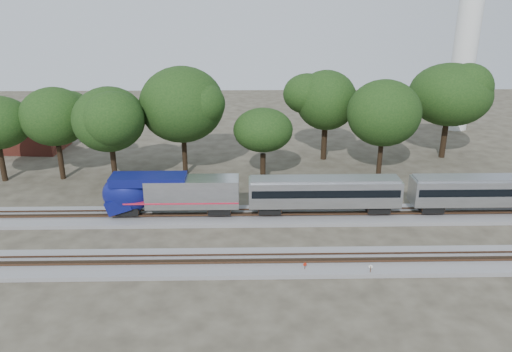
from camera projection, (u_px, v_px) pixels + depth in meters
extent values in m
plane|color=#383328|center=(267.00, 244.00, 48.97)|extent=(160.00, 160.00, 0.00)
cube|color=slate|center=(265.00, 216.00, 54.51)|extent=(160.00, 5.00, 0.40)
cube|color=brown|center=(265.00, 215.00, 53.68)|extent=(160.00, 0.08, 0.15)
cube|color=brown|center=(265.00, 209.00, 55.03)|extent=(160.00, 0.08, 0.15)
cube|color=slate|center=(269.00, 263.00, 45.15)|extent=(160.00, 5.00, 0.40)
cube|color=brown|center=(269.00, 262.00, 44.32)|extent=(160.00, 0.08, 0.15)
cube|color=brown|center=(269.00, 254.00, 45.66)|extent=(160.00, 0.08, 0.15)
cube|color=silver|center=(192.00, 192.00, 53.34)|extent=(9.91, 2.81, 3.09)
ellipsoid|color=navy|center=(126.00, 194.00, 53.29)|extent=(5.05, 2.92, 4.30)
cube|color=navy|center=(149.00, 179.00, 52.75)|extent=(7.95, 2.75, 0.94)
cube|color=black|center=(130.00, 186.00, 52.97)|extent=(0.42, 2.15, 1.22)
cube|color=#B51B34|center=(182.00, 199.00, 53.60)|extent=(12.16, 2.85, 0.17)
cube|color=black|center=(129.00, 209.00, 53.90)|extent=(2.43, 2.06, 0.84)
cube|color=black|center=(220.00, 208.00, 54.09)|extent=(2.43, 2.06, 0.84)
cube|color=silver|center=(324.00, 192.00, 53.67)|extent=(16.27, 2.81, 2.81)
cube|color=black|center=(324.00, 189.00, 53.57)|extent=(15.71, 2.86, 0.84)
cube|color=gray|center=(325.00, 179.00, 53.16)|extent=(15.90, 2.24, 0.33)
cube|color=black|center=(270.00, 208.00, 54.19)|extent=(2.43, 2.06, 0.84)
cube|color=black|center=(377.00, 207.00, 54.42)|extent=(2.43, 2.06, 0.84)
cube|color=silver|center=(486.00, 191.00, 54.01)|extent=(16.27, 2.81, 2.81)
cube|color=black|center=(487.00, 188.00, 53.91)|extent=(15.71, 2.86, 0.84)
cube|color=gray|center=(489.00, 178.00, 53.50)|extent=(15.90, 2.24, 0.33)
cube|color=black|center=(430.00, 206.00, 54.53)|extent=(2.43, 2.06, 0.84)
cylinder|color=#512D19|center=(305.00, 268.00, 43.73)|extent=(0.06, 0.06, 0.91)
cylinder|color=red|center=(305.00, 264.00, 43.59)|extent=(0.32, 0.11, 0.32)
cylinder|color=#512D19|center=(370.00, 271.00, 43.22)|extent=(0.07, 0.07, 1.00)
cylinder|color=silver|center=(371.00, 267.00, 43.07)|extent=(0.36, 0.09, 0.35)
cube|color=#512D19|center=(326.00, 272.00, 43.77)|extent=(0.54, 0.38, 0.30)
cylinder|color=silver|center=(465.00, 48.00, 84.85)|extent=(4.02, 4.02, 28.13)
cone|color=silver|center=(455.00, 117.00, 89.08)|extent=(6.43, 6.43, 4.02)
cube|color=maroon|center=(29.00, 137.00, 77.24)|extent=(10.75, 7.93, 4.09)
cube|color=black|center=(27.00, 121.00, 76.36)|extent=(10.96, 8.15, 0.92)
cylinder|color=black|center=(2.00, 165.00, 64.46)|extent=(0.70, 0.70, 4.18)
cylinder|color=black|center=(61.00, 162.00, 65.04)|extent=(0.70, 0.70, 4.51)
ellipsoid|color=black|center=(54.00, 117.00, 62.90)|extent=(8.51, 8.51, 7.23)
cylinder|color=black|center=(114.00, 167.00, 63.41)|extent=(0.70, 0.70, 4.56)
ellipsoid|color=black|center=(109.00, 119.00, 61.24)|extent=(8.61, 8.61, 7.32)
cylinder|color=black|center=(185.00, 156.00, 66.54)|extent=(0.70, 0.70, 5.15)
ellipsoid|color=black|center=(182.00, 104.00, 64.09)|extent=(9.71, 9.71, 8.25)
cylinder|color=black|center=(263.00, 167.00, 64.40)|extent=(0.70, 0.70, 3.70)
ellipsoid|color=black|center=(263.00, 130.00, 62.64)|extent=(6.97, 6.97, 5.92)
cylinder|color=black|center=(324.00, 144.00, 72.68)|extent=(0.70, 0.70, 4.72)
ellipsoid|color=black|center=(326.00, 100.00, 70.43)|extent=(8.90, 8.90, 7.56)
cylinder|color=black|center=(380.00, 158.00, 66.68)|extent=(0.70, 0.70, 4.53)
ellipsoid|color=black|center=(384.00, 113.00, 64.52)|extent=(8.55, 8.55, 7.27)
cylinder|color=black|center=(444.00, 141.00, 73.43)|extent=(0.70, 0.70, 5.05)
ellipsoid|color=black|center=(450.00, 95.00, 71.02)|extent=(9.52, 9.52, 8.09)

